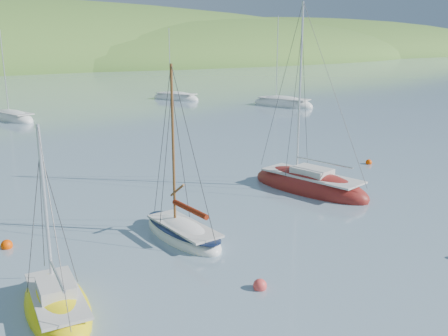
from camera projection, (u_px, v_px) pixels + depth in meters
ground at (370, 269)px, 18.94m from camera, size 700.00×700.00×0.00m
daysailer_white at (183, 233)px, 21.98m from camera, size 2.05×5.28×8.05m
sloop_red at (309, 186)px, 28.84m from camera, size 3.89×8.01×11.36m
sailboat_yellow at (57, 306)px, 16.05m from camera, size 2.58×5.16×6.57m
distant_sloop_a at (13, 118)px, 53.64m from camera, size 4.18×7.59×10.26m
distant_sloop_b at (176, 98)px, 71.75m from camera, size 5.57×8.02×10.83m
distant_sloop_d at (283, 105)px, 64.78m from camera, size 5.51×9.11×12.28m
mooring_buoys at (253, 229)px, 22.63m from camera, size 24.50×12.64×0.49m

